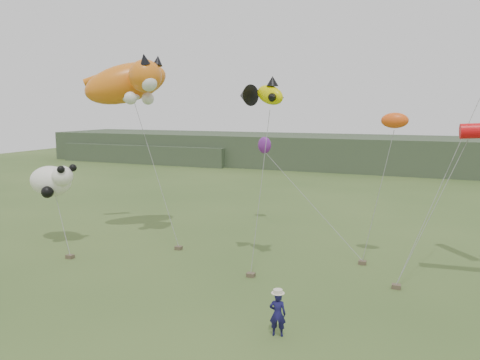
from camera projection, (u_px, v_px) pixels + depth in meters
name	position (u px, v px, depth m)	size (l,w,h in m)	color
ground	(229.00, 312.00, 17.30)	(120.00, 120.00, 0.00)	#385123
headland	(347.00, 153.00, 59.08)	(90.00, 13.00, 4.00)	#2D3D28
festival_attendant	(278.00, 314.00, 15.39)	(0.55, 0.36, 1.51)	#141245
sandbag_anchors	(245.00, 265.00, 22.28)	(15.84, 4.89, 0.19)	brown
cat_kite	(130.00, 82.00, 26.33)	(6.30, 4.91, 3.30)	orange
fish_kite	(261.00, 94.00, 21.09)	(2.78, 1.79, 1.41)	#D8D000
panda_kite	(52.00, 181.00, 25.63)	(2.94, 1.90, 1.83)	white
misc_kites	(324.00, 134.00, 25.56)	(9.37, 6.27, 2.69)	#EA5213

